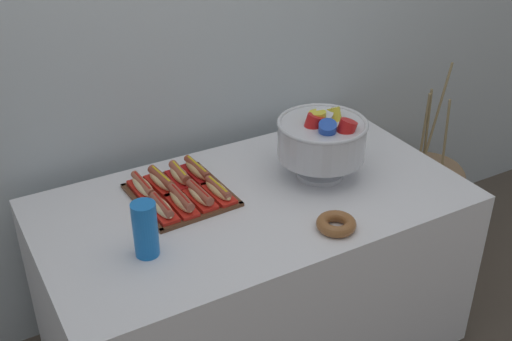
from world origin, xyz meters
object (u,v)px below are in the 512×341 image
object	(u,v)px
hot_dog_4	(143,187)
cup_stack	(145,229)
hot_dog_5	(162,181)
donut	(336,224)
hot_dog_0	(162,208)
hot_dog_7	(197,171)
hot_dog_2	(200,196)
buffet_table	(253,274)
hot_dog_6	(180,176)
serving_tray	(181,195)
floor_vase	(422,207)
hot_dog_3	(218,191)
hot_dog_1	(181,201)
punch_bowl	(322,138)

from	to	relation	value
hot_dog_4	cup_stack	xyz separation A→B (m)	(-0.12, -0.34, 0.06)
hot_dog_5	donut	distance (m)	0.68
hot_dog_4	cup_stack	world-z (taller)	cup_stack
hot_dog_0	hot_dog_7	xyz separation A→B (m)	(0.22, 0.17, 0.00)
hot_dog_2	hot_dog_5	world-z (taller)	hot_dog_5
buffet_table	hot_dog_6	world-z (taller)	hot_dog_6
hot_dog_0	hot_dog_2	distance (m)	0.15
serving_tray	hot_dog_6	size ratio (longest dim) A/B	2.36
floor_vase	hot_dog_6	xyz separation A→B (m)	(-1.31, -0.00, 0.57)
floor_vase	serving_tray	xyz separation A→B (m)	(-1.34, -0.09, 0.54)
hot_dog_3	hot_dog_5	xyz separation A→B (m)	(-0.16, 0.16, 0.00)
serving_tray	hot_dog_2	distance (m)	0.10
buffet_table	hot_dog_7	distance (m)	0.47
hot_dog_0	hot_dog_3	xyz separation A→B (m)	(0.22, 0.01, -0.00)
hot_dog_1	hot_dog_3	world-z (taller)	hot_dog_1
hot_dog_6	cup_stack	world-z (taller)	cup_stack
hot_dog_5	donut	bearing A→B (deg)	-51.78
hot_dog_1	donut	bearing A→B (deg)	-41.72
hot_dog_1	donut	size ratio (longest dim) A/B	1.31
buffet_table	hot_dog_6	size ratio (longest dim) A/B	9.93
hot_dog_1	hot_dog_5	bearing A→B (deg)	92.53
hot_dog_7	punch_bowl	size ratio (longest dim) A/B	0.54
hot_dog_5	cup_stack	world-z (taller)	cup_stack
hot_dog_0	hot_dog_7	world-z (taller)	hot_dog_7
hot_dog_4	cup_stack	distance (m)	0.37
buffet_table	hot_dog_7	world-z (taller)	hot_dog_7
hot_dog_2	hot_dog_4	xyz separation A→B (m)	(-0.16, 0.16, -0.00)
floor_vase	hot_dog_5	xyz separation A→B (m)	(-1.39, -0.01, 0.57)
hot_dog_0	hot_dog_7	size ratio (longest dim) A/B	0.91
serving_tray	hot_dog_0	bearing A→B (deg)	-141.22
floor_vase	punch_bowl	distance (m)	1.08
hot_dog_4	hot_dog_5	size ratio (longest dim) A/B	0.96
hot_dog_2	punch_bowl	distance (m)	0.51
hot_dog_4	hot_dog_2	bearing A→B (deg)	-45.20
donut	serving_tray	bearing A→B (deg)	129.94
serving_tray	hot_dog_0	distance (m)	0.14
hot_dog_0	punch_bowl	world-z (taller)	punch_bowl
donut	hot_dog_3	bearing A→B (deg)	125.01
punch_bowl	donut	xyz separation A→B (m)	(-0.16, -0.33, -0.14)
hot_dog_6	serving_tray	bearing A→B (deg)	-111.92
hot_dog_7	hot_dog_6	bearing A→B (deg)	-177.47
hot_dog_3	cup_stack	bearing A→B (deg)	-151.56
hot_dog_5	hot_dog_3	bearing A→B (deg)	-45.20
hot_dog_1	hot_dog_4	xyz separation A→B (m)	(-0.08, 0.16, -0.00)
hot_dog_7	cup_stack	distance (m)	0.50
buffet_table	hot_dog_0	size ratio (longest dim) A/B	9.33
hot_dog_6	cup_stack	bearing A→B (deg)	-127.28
hot_dog_2	hot_dog_6	bearing A→B (deg)	92.53
floor_vase	hot_dog_7	xyz separation A→B (m)	(-1.24, -0.00, 0.57)
floor_vase	hot_dog_0	world-z (taller)	floor_vase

